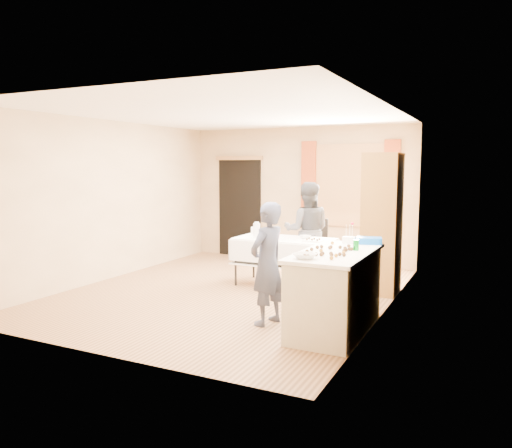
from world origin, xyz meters
The scene contains 29 objects.
floor centered at (0.00, 0.00, -0.01)m, with size 4.50×5.50×0.02m, color #9E7047.
ceiling centered at (0.00, 0.00, 2.61)m, with size 4.50×5.50×0.02m, color white.
wall_back centered at (0.00, 2.76, 1.30)m, with size 4.50×0.02×2.60m, color tan.
wall_front centered at (0.00, -2.76, 1.30)m, with size 4.50×0.02×2.60m, color tan.
wall_left centered at (-2.26, 0.00, 1.30)m, with size 0.02×5.50×2.60m, color tan.
wall_right centered at (2.26, 0.00, 1.30)m, with size 0.02×5.50×2.60m, color tan.
window_frame centered at (1.00, 2.72, 1.50)m, with size 1.32×0.06×1.52m, color olive.
window_pane centered at (1.00, 2.71, 1.50)m, with size 1.20×0.02×1.40m, color white.
curtain_left centered at (0.22, 2.67, 1.50)m, with size 0.28×0.06×1.65m, color #8E3818.
curtain_right centered at (1.78, 2.67, 1.50)m, with size 0.28×0.06×1.65m, color #8E3818.
doorway centered at (-1.30, 2.73, 1.00)m, with size 0.95×0.04×2.00m, color black.
door_lintel centered at (-1.30, 2.70, 2.02)m, with size 1.05×0.06×0.08m, color olive.
cabinet centered at (1.99, 0.93, 1.02)m, with size 0.50×0.60×2.05m, color brown.
counter centered at (1.89, -1.01, 0.45)m, with size 0.75×1.58×0.91m.
party_table centered at (0.56, 0.69, 0.45)m, with size 1.55×0.80×0.75m.
chair centered at (0.70, 1.72, 0.28)m, with size 0.46×0.46×0.95m.
girl centered at (1.10, -1.14, 0.72)m, with size 0.46×0.60×1.45m, color #2C3048.
woman centered at (0.69, 1.34, 0.80)m, with size 0.94×0.83×1.60m, color black.
soda_can centered at (2.07, -0.85, 0.97)m, with size 0.07×0.07×0.12m, color #09851F.
mixing_bowl centered at (1.73, -1.58, 0.94)m, with size 0.29×0.29×0.06m, color white.
foam_block centered at (1.86, -0.36, 0.95)m, with size 0.15×0.10×0.08m, color white.
blue_basket centered at (2.10, -0.31, 0.95)m, with size 0.30×0.20×0.08m, color blue.
pitcher centered at (0.13, 0.57, 0.86)m, with size 0.11×0.11×0.22m, color silver.
cup_red centered at (0.37, 0.72, 0.81)m, with size 0.17×0.17×0.11m, color red.
cup_rainbow centered at (0.48, 0.53, 0.81)m, with size 0.14×0.14×0.12m, color red.
small_bowl centered at (0.87, 0.76, 0.78)m, with size 0.18×0.18×0.05m, color white.
pastry_tray centered at (1.06, 0.57, 0.76)m, with size 0.28×0.20×0.02m, color white.
bottle centered at (-0.05, 0.86, 0.84)m, with size 0.09×0.09×0.19m, color white.
cake_balls centered at (1.86, -1.14, 0.93)m, with size 0.47×1.02×0.04m.
Camera 1 is at (3.49, -6.36, 1.86)m, focal length 35.00 mm.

